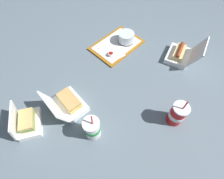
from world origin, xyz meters
TOP-DOWN VIEW (x-y plane):
  - ground_plane at (0.00, 0.00)m, footprint 3.20×3.20m
  - food_tray at (0.35, 0.22)m, footprint 0.42×0.34m
  - cake_container at (0.42, 0.18)m, footprint 0.12×0.12m
  - ketchup_cup at (0.23, 0.20)m, footprint 0.04×0.04m
  - napkin_stack at (0.27, 0.17)m, footprint 0.13×0.13m
  - plastic_fork at (0.30, 0.30)m, footprint 0.11×0.03m
  - clamshell_sandwich_left at (-0.25, 0.19)m, footprint 0.24×0.25m
  - clamshell_sandwich_front at (-0.46, 0.31)m, footprint 0.21×0.21m
  - clamshell_hotdog_right at (0.48, -0.23)m, footprint 0.21×0.23m
  - soda_cup_left at (-0.31, -0.03)m, footprint 0.09×0.09m
  - soda_cup_center at (-0.00, -0.37)m, footprint 0.09×0.09m

SIDE VIEW (x-z plane):
  - ground_plane at x=0.00m, z-range 0.00..0.00m
  - food_tray at x=0.35m, z-range 0.00..0.01m
  - napkin_stack at x=0.27m, z-range 0.01..0.02m
  - plastic_fork at x=0.30m, z-range 0.01..0.02m
  - ketchup_cup at x=0.23m, z-range 0.01..0.04m
  - clamshell_hotdog_right at x=0.48m, z-range -0.05..0.13m
  - clamshell_sandwich_front at x=-0.46m, z-range -0.04..0.12m
  - clamshell_sandwich_left at x=-0.25m, z-range -0.04..0.13m
  - cake_container at x=0.42m, z-range 0.01..0.09m
  - soda_cup_center at x=0.00m, z-range -0.03..0.19m
  - soda_cup_left at x=-0.31m, z-range -0.03..0.19m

